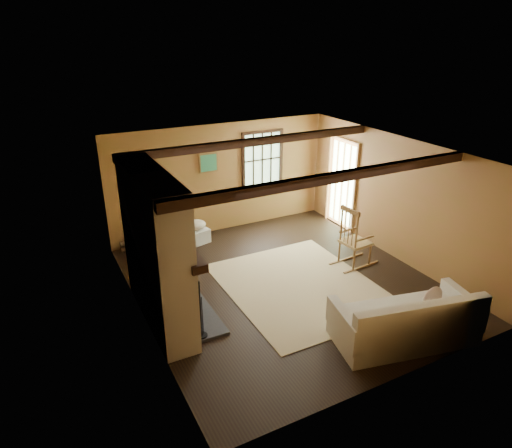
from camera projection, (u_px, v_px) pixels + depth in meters
ground at (284, 284)px, 8.20m from camera, size 5.50×5.50×0.00m
room_envelope at (290, 192)px, 7.85m from camera, size 5.02×5.52×2.44m
fireplace at (158, 255)px, 6.82m from camera, size 1.02×2.30×2.40m
rug at (300, 286)px, 8.12m from camera, size 2.50×3.00×0.01m
rocking_chair at (354, 241)px, 8.67m from camera, size 0.91×0.53×1.21m
sofa at (407, 324)px, 6.59m from camera, size 2.22×1.33×0.84m
firewood_pile at (137, 244)px, 9.42m from camera, size 0.65×0.12×0.24m
laundry_basket at (196, 236)px, 9.70m from camera, size 0.58×0.49×0.30m
basket_pillow at (196, 225)px, 9.60m from camera, size 0.46×0.38×0.22m
armchair at (162, 243)px, 8.96m from camera, size 1.02×1.03×0.68m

